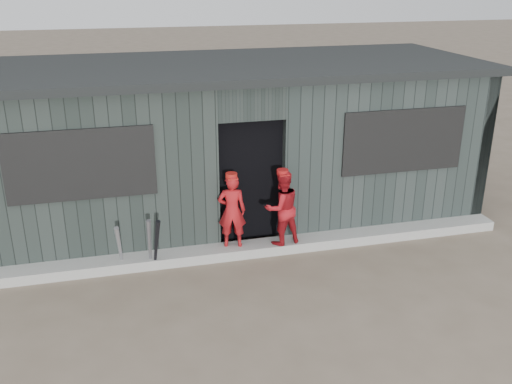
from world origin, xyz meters
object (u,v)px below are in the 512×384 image
object	(u,v)px
player_red_left	(232,211)
player_red_right	(282,208)
bat_right	(156,245)
dugout	(232,141)
bat_left	(120,248)
player_grey_back	(287,199)
bat_mid	(150,244)

from	to	relation	value
player_red_left	player_red_right	world-z (taller)	player_red_right
bat_right	dugout	world-z (taller)	dugout
bat_left	dugout	xyz separation A→B (m)	(1.99, 1.76, 0.92)
player_red_left	player_red_right	size ratio (longest dim) A/B	0.98
player_red_right	player_grey_back	xyz separation A→B (m)	(0.25, 0.55, -0.10)
player_grey_back	dugout	bearing A→B (deg)	-72.64
bat_mid	player_grey_back	distance (m)	2.31
player_grey_back	dugout	xyz separation A→B (m)	(-0.64, 1.17, 0.67)
bat_right	player_red_left	xyz separation A→B (m)	(1.14, 0.24, 0.30)
bat_right	player_grey_back	size ratio (longest dim) A/B	0.67
bat_right	dugout	xyz separation A→B (m)	(1.49, 1.89, 0.88)
player_grey_back	dugout	world-z (taller)	dugout
player_red_left	bat_left	bearing A→B (deg)	15.77
bat_right	player_red_right	size ratio (longest dim) A/B	0.73
player_red_right	player_grey_back	world-z (taller)	player_red_right
bat_left	player_red_left	bearing A→B (deg)	4.03
bat_mid	player_red_right	world-z (taller)	player_red_right
bat_left	bat_right	size ratio (longest dim) A/B	0.91
bat_mid	player_red_right	xyz separation A→B (m)	(1.97, 0.09, 0.32)
dugout	player_grey_back	bearing A→B (deg)	-61.54
bat_right	player_grey_back	bearing A→B (deg)	18.51
bat_left	player_grey_back	xyz separation A→B (m)	(2.63, 0.59, 0.25)
bat_left	player_grey_back	distance (m)	2.70
bat_right	player_red_left	bearing A→B (deg)	11.98
bat_mid	player_grey_back	xyz separation A→B (m)	(2.21, 0.64, 0.21)
bat_right	player_red_right	world-z (taller)	player_red_right
player_red_left	bat_right	bearing A→B (deg)	23.72
bat_mid	bat_right	world-z (taller)	bat_right
player_red_left	dugout	bearing A→B (deg)	-90.26
player_grey_back	bat_right	bearing A→B (deg)	7.40
bat_right	player_grey_back	distance (m)	2.25
dugout	bat_mid	bearing A→B (deg)	-130.94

